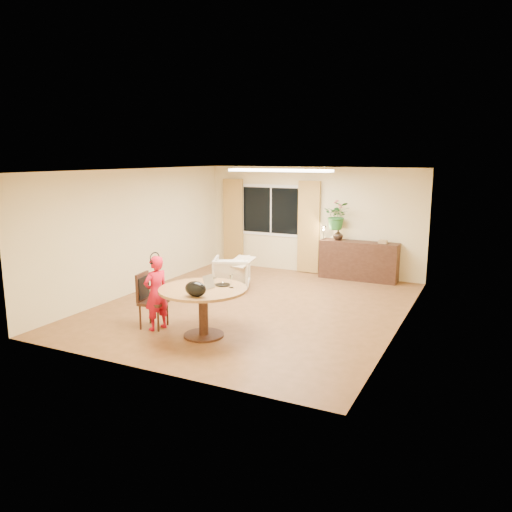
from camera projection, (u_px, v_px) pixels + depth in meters
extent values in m
plane|color=brown|center=(254.00, 306.00, 9.63)|extent=(6.50, 6.50, 0.00)
plane|color=white|center=(254.00, 170.00, 9.12)|extent=(6.50, 6.50, 0.00)
plane|color=beige|center=(312.00, 221.00, 12.24)|extent=(5.50, 0.00, 5.50)
plane|color=beige|center=(137.00, 231.00, 10.55)|extent=(0.00, 6.50, 6.50)
plane|color=beige|center=(404.00, 252.00, 8.19)|extent=(0.00, 6.50, 6.50)
cube|color=white|center=(271.00, 210.00, 12.66)|extent=(1.70, 0.02, 1.30)
cube|color=black|center=(271.00, 210.00, 12.65)|extent=(1.55, 0.01, 1.15)
cube|color=white|center=(271.00, 210.00, 12.64)|extent=(0.04, 0.01, 1.15)
cube|color=olive|center=(233.00, 222.00, 13.11)|extent=(0.55, 0.08, 2.25)
cube|color=olive|center=(309.00, 227.00, 12.20)|extent=(0.55, 0.08, 2.25)
cube|color=white|center=(280.00, 170.00, 10.18)|extent=(2.20, 0.35, 0.05)
cylinder|color=brown|center=(203.00, 289.00, 7.90)|extent=(1.40, 1.40, 0.04)
cylinder|color=black|center=(203.00, 314.00, 7.98)|extent=(0.15, 0.15, 0.76)
cylinder|color=black|center=(204.00, 335.00, 8.05)|extent=(0.65, 0.65, 0.03)
imported|color=red|center=(156.00, 293.00, 8.25)|extent=(0.53, 0.43, 1.25)
imported|color=beige|center=(232.00, 273.00, 10.88)|extent=(0.99, 1.01, 0.71)
cube|color=black|center=(359.00, 261.00, 11.65)|extent=(1.81, 0.44, 0.90)
imported|color=black|center=(338.00, 235.00, 11.76)|extent=(0.29, 0.29, 0.25)
imported|color=#225C23|center=(337.00, 216.00, 11.69)|extent=(0.70, 0.64, 0.66)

